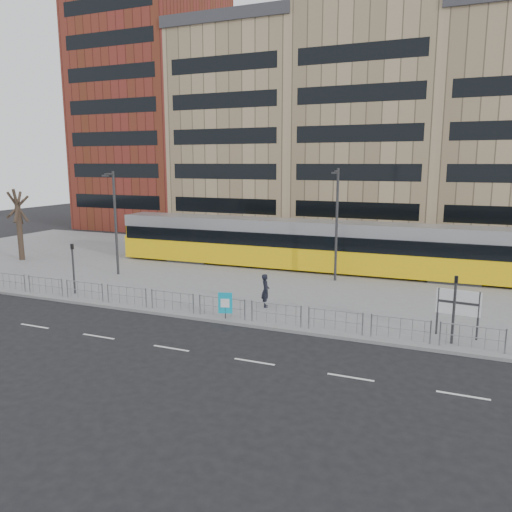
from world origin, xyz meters
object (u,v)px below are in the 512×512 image
at_px(ad_panel, 225,303).
at_px(lamp_post_east, 337,220).
at_px(traffic_light_east, 455,301).
at_px(tram, 312,245).
at_px(station_sign, 458,305).
at_px(lamp_post_west, 115,219).
at_px(pedestrian, 265,291).
at_px(traffic_light_west, 73,262).
at_px(bare_tree, 16,187).

xyz_separation_m(ad_panel, lamp_post_east, (3.25, 10.49, 3.37)).
xyz_separation_m(ad_panel, traffic_light_east, (10.95, 0.57, 1.17)).
bearing_deg(tram, station_sign, -49.99).
height_order(lamp_post_west, lamp_post_east, lamp_post_east).
bearing_deg(lamp_post_west, ad_panel, -28.54).
distance_m(ad_panel, lamp_post_west, 13.76).
height_order(pedestrian, lamp_post_east, lamp_post_east).
distance_m(station_sign, pedestrian, 10.06).
bearing_deg(traffic_light_east, tram, 124.72).
bearing_deg(lamp_post_west, pedestrian, -15.66).
xyz_separation_m(traffic_light_east, lamp_post_east, (-7.70, 9.93, 2.20)).
distance_m(ad_panel, traffic_light_west, 10.94).
bearing_deg(lamp_post_east, lamp_post_west, -164.68).
distance_m(tram, lamp_post_east, 4.47).
height_order(traffic_light_east, bare_tree, bare_tree).
bearing_deg(traffic_light_east, bare_tree, 163.80).
bearing_deg(lamp_post_west, traffic_light_west, -80.30).
xyz_separation_m(tram, traffic_light_east, (10.21, -12.81, 0.12)).
bearing_deg(bare_tree, lamp_post_east, 5.68).
distance_m(tram, bare_tree, 24.36).
distance_m(traffic_light_west, lamp_post_west, 5.83).
bearing_deg(lamp_post_west, tram, 29.23).
height_order(ad_panel, bare_tree, bare_tree).
bearing_deg(ad_panel, pedestrian, 50.82).
height_order(ad_panel, traffic_light_west, traffic_light_west).
distance_m(ad_panel, bare_tree, 24.54).
distance_m(lamp_post_west, bare_tree, 11.17).
relative_size(lamp_post_west, bare_tree, 0.91).
bearing_deg(pedestrian, lamp_post_west, 49.36).
relative_size(station_sign, ad_panel, 1.62).
bearing_deg(bare_tree, traffic_light_east, -12.35).
height_order(tram, traffic_light_east, tram).
relative_size(traffic_light_west, lamp_post_east, 0.41).
bearing_deg(station_sign, pedestrian, 178.49).
distance_m(station_sign, lamp_post_east, 12.20).
relative_size(tram, lamp_post_west, 4.26).
relative_size(station_sign, lamp_post_east, 0.29).
xyz_separation_m(lamp_post_west, bare_tree, (-10.90, 1.53, 1.92)).
relative_size(pedestrian, traffic_light_east, 0.60).
bearing_deg(station_sign, lamp_post_west, 173.53).
bearing_deg(lamp_post_west, lamp_post_east, 15.32).
height_order(traffic_light_east, lamp_post_east, lamp_post_east).
relative_size(lamp_post_west, lamp_post_east, 0.97).
height_order(ad_panel, traffic_light_east, traffic_light_east).
bearing_deg(ad_panel, traffic_light_east, -13.71).
bearing_deg(lamp_post_east, ad_panel, -107.19).
distance_m(lamp_post_west, lamp_post_east, 15.55).
distance_m(station_sign, lamp_post_west, 23.50).
height_order(station_sign, ad_panel, station_sign).
relative_size(station_sign, bare_tree, 0.27).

